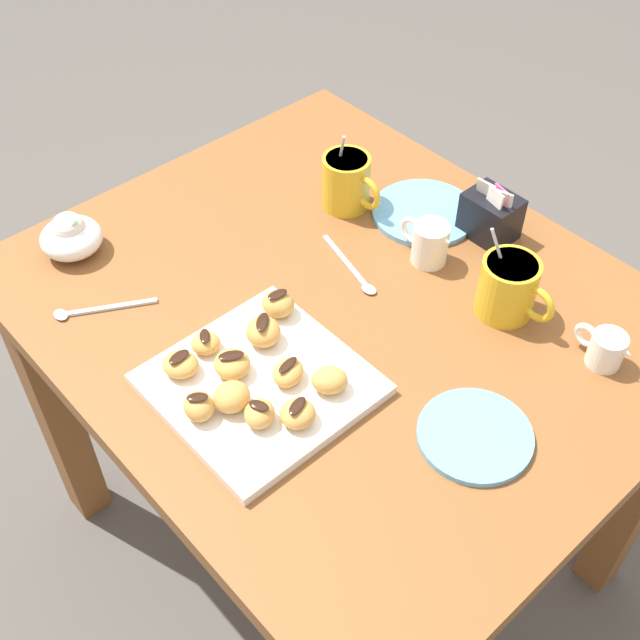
% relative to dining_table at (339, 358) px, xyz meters
% --- Properties ---
extents(ground_plane, '(8.00, 8.00, 0.00)m').
position_rel_dining_table_xyz_m(ground_plane, '(0.00, 0.00, -0.60)').
color(ground_plane, '#514C47').
extents(dining_table, '(1.00, 0.84, 0.73)m').
position_rel_dining_table_xyz_m(dining_table, '(0.00, 0.00, 0.00)').
color(dining_table, brown).
rests_on(dining_table, ground_plane).
extents(pastry_plate_square, '(0.28, 0.28, 0.02)m').
position_rel_dining_table_xyz_m(pastry_plate_square, '(0.05, -0.20, 0.14)').
color(pastry_plate_square, white).
rests_on(pastry_plate_square, dining_table).
extents(coffee_mug_mustard_left, '(0.13, 0.09, 0.15)m').
position_rel_dining_table_xyz_m(coffee_mug_mustard_left, '(-0.18, 0.18, 0.19)').
color(coffee_mug_mustard_left, gold).
rests_on(coffee_mug_mustard_left, dining_table).
extents(coffee_mug_mustard_right, '(0.13, 0.09, 0.15)m').
position_rel_dining_table_xyz_m(coffee_mug_mustard_right, '(0.18, 0.18, 0.18)').
color(coffee_mug_mustard_right, gold).
rests_on(coffee_mug_mustard_right, dining_table).
extents(cream_pitcher_white, '(0.10, 0.06, 0.07)m').
position_rel_dining_table_xyz_m(cream_pitcher_white, '(0.02, 0.18, 0.17)').
color(cream_pitcher_white, white).
rests_on(cream_pitcher_white, dining_table).
extents(sugar_caddy, '(0.09, 0.07, 0.11)m').
position_rel_dining_table_xyz_m(sugar_caddy, '(0.05, 0.31, 0.17)').
color(sugar_caddy, black).
rests_on(sugar_caddy, dining_table).
extents(ice_cream_bowl, '(0.10, 0.10, 0.08)m').
position_rel_dining_table_xyz_m(ice_cream_bowl, '(-0.39, -0.25, 0.17)').
color(ice_cream_bowl, white).
rests_on(ice_cream_bowl, dining_table).
extents(chocolate_sauce_pitcher, '(0.09, 0.05, 0.06)m').
position_rel_dining_table_xyz_m(chocolate_sauce_pitcher, '(0.35, 0.21, 0.16)').
color(chocolate_sauce_pitcher, white).
rests_on(chocolate_sauce_pitcher, dining_table).
extents(saucer_sky_left, '(0.16, 0.16, 0.01)m').
position_rel_dining_table_xyz_m(saucer_sky_left, '(0.31, -0.04, 0.14)').
color(saucer_sky_left, '#66A8DB').
rests_on(saucer_sky_left, dining_table).
extents(saucer_sky_right, '(0.19, 0.19, 0.01)m').
position_rel_dining_table_xyz_m(saucer_sky_right, '(-0.06, 0.26, 0.14)').
color(saucer_sky_right, '#66A8DB').
rests_on(saucer_sky_right, dining_table).
extents(loose_spoon_near_saucer, '(0.09, 0.14, 0.01)m').
position_rel_dining_table_xyz_m(loose_spoon_near_saucer, '(-0.25, -0.30, 0.14)').
color(loose_spoon_near_saucer, silver).
rests_on(loose_spoon_near_saucer, dining_table).
extents(loose_spoon_by_plate, '(0.16, 0.05, 0.01)m').
position_rel_dining_table_xyz_m(loose_spoon_by_plate, '(-0.04, 0.07, 0.14)').
color(loose_spoon_by_plate, silver).
rests_on(loose_spoon_by_plate, dining_table).
extents(beignet_0, '(0.07, 0.07, 0.03)m').
position_rel_dining_table_xyz_m(beignet_0, '(-0.04, -0.28, 0.16)').
color(beignet_0, '#D19347').
rests_on(beignet_0, pastry_plate_square).
extents(chocolate_drizzle_0, '(0.02, 0.04, 0.00)m').
position_rel_dining_table_xyz_m(chocolate_drizzle_0, '(-0.04, -0.28, 0.18)').
color(chocolate_drizzle_0, black).
rests_on(chocolate_drizzle_0, beignet_0).
extents(beignet_1, '(0.07, 0.06, 0.03)m').
position_rel_dining_table_xyz_m(beignet_1, '(0.01, -0.22, 0.16)').
color(beignet_1, '#D19347').
rests_on(beignet_1, pastry_plate_square).
extents(chocolate_drizzle_1, '(0.03, 0.04, 0.00)m').
position_rel_dining_table_xyz_m(chocolate_drizzle_1, '(0.01, -0.22, 0.18)').
color(chocolate_drizzle_1, black).
rests_on(chocolate_drizzle_1, beignet_1).
extents(beignet_2, '(0.06, 0.07, 0.03)m').
position_rel_dining_table_xyz_m(beignet_2, '(0.07, -0.17, 0.16)').
color(beignet_2, '#D19347').
rests_on(beignet_2, pastry_plate_square).
extents(chocolate_drizzle_2, '(0.02, 0.04, 0.00)m').
position_rel_dining_table_xyz_m(chocolate_drizzle_2, '(0.07, -0.17, 0.18)').
color(chocolate_drizzle_2, black).
rests_on(chocolate_drizzle_2, beignet_2).
extents(beignet_3, '(0.07, 0.07, 0.04)m').
position_rel_dining_table_xyz_m(beignet_3, '(-0.01, -0.15, 0.17)').
color(beignet_3, '#D19347').
rests_on(beignet_3, pastry_plate_square).
extents(chocolate_drizzle_3, '(0.04, 0.04, 0.00)m').
position_rel_dining_table_xyz_m(chocolate_drizzle_3, '(-0.01, -0.15, 0.19)').
color(chocolate_drizzle_3, black).
rests_on(chocolate_drizzle_3, beignet_3).
extents(beignet_4, '(0.05, 0.06, 0.03)m').
position_rel_dining_table_xyz_m(beignet_4, '(0.14, -0.21, 0.16)').
color(beignet_4, '#D19347').
rests_on(beignet_4, pastry_plate_square).
extents(chocolate_drizzle_4, '(0.03, 0.04, 0.00)m').
position_rel_dining_table_xyz_m(chocolate_drizzle_4, '(0.14, -0.21, 0.18)').
color(chocolate_drizzle_4, black).
rests_on(chocolate_drizzle_4, beignet_4).
extents(beignet_5, '(0.06, 0.06, 0.03)m').
position_rel_dining_table_xyz_m(beignet_5, '(-0.05, -0.22, 0.16)').
color(beignet_5, '#D19347').
rests_on(beignet_5, pastry_plate_square).
extents(chocolate_drizzle_5, '(0.03, 0.03, 0.00)m').
position_rel_dining_table_xyz_m(chocolate_drizzle_5, '(-0.05, -0.22, 0.18)').
color(chocolate_drizzle_5, black).
rests_on(chocolate_drizzle_5, beignet_5).
extents(beignet_6, '(0.05, 0.05, 0.04)m').
position_rel_dining_table_xyz_m(beignet_6, '(0.06, -0.26, 0.17)').
color(beignet_6, '#D19347').
rests_on(beignet_6, pastry_plate_square).
extents(beignet_7, '(0.06, 0.06, 0.04)m').
position_rel_dining_table_xyz_m(beignet_7, '(0.04, -0.30, 0.17)').
color(beignet_7, '#D19347').
rests_on(beignet_7, pastry_plate_square).
extents(chocolate_drizzle_7, '(0.03, 0.03, 0.00)m').
position_rel_dining_table_xyz_m(chocolate_drizzle_7, '(0.04, -0.30, 0.19)').
color(chocolate_drizzle_7, black).
rests_on(chocolate_drizzle_7, beignet_7).
extents(beignet_8, '(0.07, 0.07, 0.03)m').
position_rel_dining_table_xyz_m(beignet_8, '(0.12, -0.14, 0.17)').
color(beignet_8, '#D19347').
rests_on(beignet_8, pastry_plate_square).
extents(beignet_9, '(0.06, 0.06, 0.03)m').
position_rel_dining_table_xyz_m(beignet_9, '(0.10, -0.25, 0.16)').
color(beignet_9, '#D19347').
rests_on(beignet_9, pastry_plate_square).
extents(chocolate_drizzle_9, '(0.03, 0.03, 0.00)m').
position_rel_dining_table_xyz_m(chocolate_drizzle_9, '(0.10, -0.25, 0.18)').
color(chocolate_drizzle_9, black).
rests_on(chocolate_drizzle_9, beignet_9).
extents(beignet_10, '(0.06, 0.06, 0.04)m').
position_rel_dining_table_xyz_m(beignet_10, '(-0.04, -0.10, 0.17)').
color(beignet_10, '#D19347').
rests_on(beignet_10, pastry_plate_square).
extents(chocolate_drizzle_10, '(0.02, 0.03, 0.00)m').
position_rel_dining_table_xyz_m(chocolate_drizzle_10, '(-0.04, -0.10, 0.19)').
color(chocolate_drizzle_10, black).
rests_on(chocolate_drizzle_10, beignet_10).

